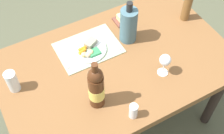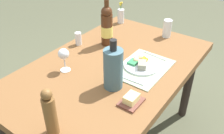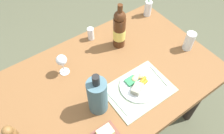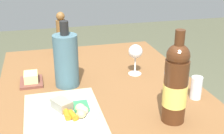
# 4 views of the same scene
# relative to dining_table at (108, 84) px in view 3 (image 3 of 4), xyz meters

# --- Properties ---
(ground_plane) EXTENTS (8.00, 8.00, 0.00)m
(ground_plane) POSITION_rel_dining_table_xyz_m (0.00, 0.00, -0.63)
(ground_plane) COLOR #4E503B
(dining_table) EXTENTS (1.41, 0.88, 0.71)m
(dining_table) POSITION_rel_dining_table_xyz_m (0.00, 0.00, 0.00)
(dining_table) COLOR brown
(dining_table) RESTS_ON ground_plane
(placemat) EXTENTS (0.39, 0.28, 0.01)m
(placemat) POSITION_rel_dining_table_xyz_m (0.10, -0.18, 0.08)
(placemat) COLOR #97A586
(placemat) RESTS_ON dining_table
(dinner_plate) EXTENTS (0.23, 0.23, 0.05)m
(dinner_plate) POSITION_rel_dining_table_xyz_m (0.11, -0.16, 0.10)
(dinner_plate) COLOR white
(dinner_plate) RESTS_ON placemat
(fork) EXTENTS (0.02, 0.20, 0.00)m
(fork) POSITION_rel_dining_table_xyz_m (-0.06, -0.18, 0.09)
(fork) COLOR silver
(fork) RESTS_ON placemat
(knife) EXTENTS (0.03, 0.17, 0.00)m
(knife) POSITION_rel_dining_table_xyz_m (0.27, -0.18, 0.09)
(knife) COLOR silver
(knife) RESTS_ON placemat
(salt_shaker) EXTENTS (0.05, 0.05, 0.09)m
(salt_shaker) POSITION_rel_dining_table_xyz_m (0.10, 0.36, 0.13)
(salt_shaker) COLOR white
(salt_shaker) RESTS_ON dining_table
(cooler_bottle) EXTENTS (0.11, 0.11, 0.29)m
(cooler_bottle) POSITION_rel_dining_table_xyz_m (-0.16, -0.14, 0.20)
(cooler_bottle) COLOR #446570
(cooler_bottle) RESTS_ON dining_table
(flower_vase) EXTENTS (0.06, 0.06, 0.19)m
(flower_vase) POSITION_rel_dining_table_xyz_m (0.61, 0.33, 0.15)
(flower_vase) COLOR silver
(flower_vase) RESTS_ON dining_table
(wine_glass) EXTENTS (0.07, 0.07, 0.15)m
(wine_glass) POSITION_rel_dining_table_xyz_m (-0.20, 0.20, 0.19)
(wine_glass) COLOR white
(wine_glass) RESTS_ON dining_table
(wine_bottle) EXTENTS (0.08, 0.08, 0.33)m
(wine_bottle) POSITION_rel_dining_table_xyz_m (0.23, 0.19, 0.22)
(wine_bottle) COLOR #482613
(wine_bottle) RESTS_ON dining_table
(water_tumbler) EXTENTS (0.06, 0.06, 0.14)m
(water_tumbler) POSITION_rel_dining_table_xyz_m (0.59, -0.11, 0.14)
(water_tumbler) COLOR silver
(water_tumbler) RESTS_ON dining_table
(butter_dish) EXTENTS (0.13, 0.10, 0.05)m
(butter_dish) POSITION_rel_dining_table_xyz_m (-0.22, -0.30, 0.10)
(butter_dish) COLOR brown
(butter_dish) RESTS_ON dining_table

